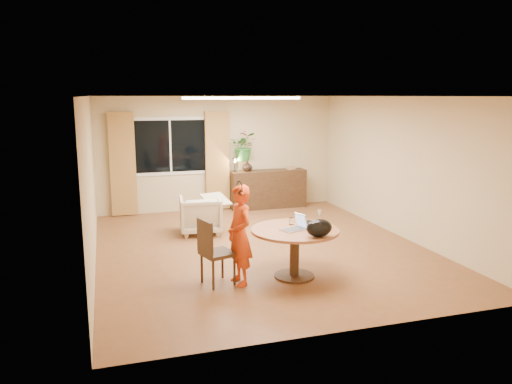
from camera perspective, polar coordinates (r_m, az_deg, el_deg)
floor at (r=8.73m, az=0.57°, el=-6.43°), size 6.50×6.50×0.00m
ceiling at (r=8.33m, az=0.60°, el=10.89°), size 6.50×6.50×0.00m
wall_back at (r=11.55m, az=-4.31°, el=4.42°), size 5.50×0.00×5.50m
wall_left at (r=8.05m, az=-18.41°, el=1.03°), size 0.00×6.50×6.50m
wall_right at (r=9.62m, az=16.41°, el=2.69°), size 0.00×6.50×6.50m
window at (r=11.32m, az=-9.76°, el=5.18°), size 1.70×0.03×1.30m
curtain_left at (r=11.20m, az=-14.99°, el=3.08°), size 0.55×0.08×2.25m
curtain_right at (r=11.46m, az=-4.44°, el=3.59°), size 0.55×0.08×2.25m
ceiling_panel at (r=9.48m, az=-1.63°, el=10.69°), size 2.20×0.35×0.05m
dining_table at (r=7.25m, az=4.45°, el=-5.41°), size 1.27×1.27×0.73m
dining_chair at (r=7.02m, az=-4.40°, el=-6.78°), size 0.55×0.53×0.95m
child at (r=6.96m, az=-1.88°, el=-4.94°), size 0.56×0.42×1.41m
laptop at (r=7.12m, az=4.23°, el=-3.46°), size 0.40×0.33×0.23m
tumbler at (r=7.44m, az=4.07°, el=-3.34°), size 0.08×0.08×0.10m
wine_glass at (r=7.51m, az=7.24°, el=-2.81°), size 0.08×0.08×0.22m
pot_lid at (r=7.56m, az=5.74°, el=-3.38°), size 0.27×0.27×0.04m
handbag at (r=6.82m, az=7.24°, el=-4.11°), size 0.39×0.26×0.25m
armchair at (r=9.65m, az=-6.37°, el=-2.61°), size 0.84×0.86×0.72m
throw at (r=9.58m, az=-4.63°, el=-0.39°), size 0.56×0.64×0.03m
sideboard at (r=11.75m, az=1.38°, el=0.35°), size 1.78×0.44×0.89m
vase at (r=11.51m, az=-1.01°, el=3.00°), size 0.30×0.30×0.25m
bouquet at (r=11.43m, az=-1.36°, el=5.24°), size 0.73×0.68×0.66m
book_stack at (r=11.86m, az=4.02°, el=2.79°), size 0.22×0.20×0.08m
desk_lamp at (r=11.37m, az=-2.44°, el=3.13°), size 0.17×0.17×0.34m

